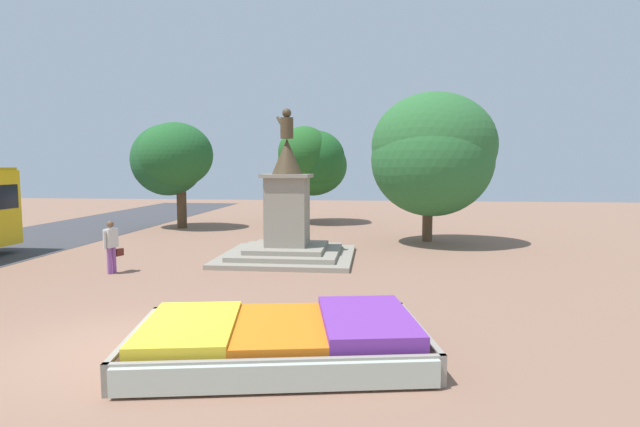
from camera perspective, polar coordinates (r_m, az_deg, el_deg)
ground_plane at (r=9.90m, az=-21.87°, el=-14.00°), size 78.12×78.12×0.00m
flower_planter at (r=8.73m, az=-4.40°, el=-14.17°), size 5.34×3.75×0.69m
statue_monument at (r=17.47m, az=-3.74°, el=-1.26°), size 4.56×4.56×5.20m
pedestrian_with_handbag at (r=16.29m, az=-22.72°, el=-3.24°), size 0.34×0.71×1.60m
park_tree_far_left at (r=26.97m, az=-16.61°, el=6.11°), size 4.40×3.95×5.47m
park_tree_behind_statue at (r=28.09m, az=-1.02°, el=6.07°), size 4.00×4.31×5.42m
park_tree_far_right at (r=20.96m, az=12.77°, el=6.74°), size 5.05×4.66×6.22m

